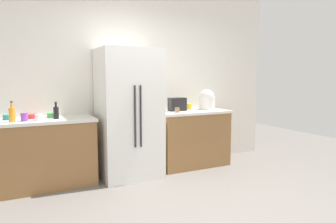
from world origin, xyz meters
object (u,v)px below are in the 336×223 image
at_px(cup_a, 189,107).
at_px(bowl_c, 9,117).
at_px(toaster, 177,104).
at_px(bowl_a, 31,116).
at_px(bottle_a, 12,114).
at_px(bottle_b, 56,112).
at_px(rice_cooker, 207,100).
at_px(cup_c, 177,110).
at_px(refrigerator, 129,113).
at_px(cup_d, 39,117).
at_px(cup_b, 24,117).
at_px(bowl_b, 53,115).

xyz_separation_m(cup_a, bowl_c, (-2.68, -0.04, -0.02)).
bearing_deg(toaster, bowl_a, 178.50).
xyz_separation_m(bottle_a, bottle_b, (0.51, 0.06, -0.01)).
relative_size(rice_cooker, cup_c, 4.50).
bearing_deg(bottle_a, bottle_b, 6.78).
bearing_deg(rice_cooker, toaster, 178.48).
distance_m(refrigerator, cup_a, 1.17).
height_order(cup_a, cup_c, cup_a).
height_order(toaster, bottle_a, bottle_a).
xyz_separation_m(cup_a, cup_c, (-0.39, -0.30, -0.01)).
bearing_deg(cup_d, bowl_c, 145.62).
xyz_separation_m(rice_cooker, bottle_a, (-2.91, -0.18, -0.07)).
xyz_separation_m(rice_cooker, bowl_c, (-2.95, 0.08, -0.13)).
distance_m(refrigerator, cup_b, 1.36).
relative_size(cup_d, bowl_a, 0.50).
bearing_deg(rice_cooker, bottle_a, -176.46).
relative_size(rice_cooker, bowl_c, 2.29).
xyz_separation_m(toaster, bottle_a, (-2.35, -0.19, -0.01)).
xyz_separation_m(bottle_b, bowl_c, (-0.55, 0.20, -0.05)).
height_order(toaster, bowl_a, toaster).
distance_m(refrigerator, cup_c, 0.76).
height_order(refrigerator, cup_b, refrigerator).
distance_m(toaster, cup_d, 2.07).
distance_m(refrigerator, bowl_c, 1.54).
bearing_deg(toaster, rice_cooker, -1.52).
distance_m(bottle_b, cup_a, 2.15).
distance_m(bottle_b, cup_d, 0.22).
bearing_deg(bowl_c, cup_d, -34.38).
bearing_deg(bowl_c, bowl_a, -1.34).
xyz_separation_m(toaster, cup_a, (0.29, 0.10, -0.06)).
xyz_separation_m(cup_b, bowl_a, (0.09, 0.23, -0.02)).
relative_size(cup_b, cup_d, 1.09).
distance_m(bottle_b, bowl_b, 0.18).
height_order(cup_a, bowl_a, cup_a).
distance_m(toaster, cup_b, 2.23).
height_order(cup_a, bowl_c, cup_a).
bearing_deg(bowl_c, cup_a, 0.83).
distance_m(toaster, cup_c, 0.23).
distance_m(cup_b, cup_c, 2.12).
bearing_deg(cup_d, bottle_a, -174.98).
height_order(refrigerator, rice_cooker, refrigerator).
xyz_separation_m(rice_cooker, cup_c, (-0.66, -0.18, -0.12)).
distance_m(bottle_a, bowl_b, 0.54).
xyz_separation_m(rice_cooker, cup_b, (-2.78, -0.16, -0.11)).
distance_m(toaster, cup_a, 0.31).
distance_m(bottle_b, bowl_c, 0.58).
bearing_deg(rice_cooker, cup_c, -164.68).
xyz_separation_m(bottle_a, cup_c, (2.25, -0.00, -0.06)).
bearing_deg(cup_d, cup_b, -176.55).
bearing_deg(rice_cooker, bowl_a, 178.50).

